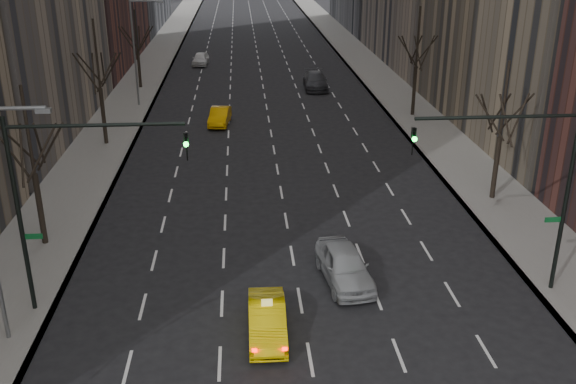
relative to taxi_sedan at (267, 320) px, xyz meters
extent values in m
cube|color=slate|center=(-10.78, 60.37, -0.59)|extent=(4.50, 320.00, 0.15)
cube|color=slate|center=(13.72, 60.37, -0.59)|extent=(4.50, 320.00, 0.15)
cylinder|color=black|center=(-10.53, 8.37, 1.27)|extent=(0.28, 0.28, 3.57)
cylinder|color=black|center=(-10.53, 8.37, 5.18)|extent=(0.16, 0.16, 4.25)
cylinder|color=black|center=(-10.38, 9.22, 4.29)|extent=(0.42, 1.80, 2.52)
cylinder|color=black|center=(-9.72, 8.67, 4.29)|extent=(1.74, 0.72, 2.52)
cylinder|color=black|center=(-9.87, 7.82, 4.29)|extent=(1.46, 1.25, 2.52)
cylinder|color=black|center=(-10.68, 7.52, 4.29)|extent=(0.42, 1.80, 2.52)
cylinder|color=black|center=(-11.34, 8.08, 4.29)|extent=(1.74, 0.72, 2.52)
cylinder|color=black|center=(-11.19, 8.93, 4.29)|extent=(1.46, 1.25, 2.52)
cylinder|color=black|center=(-10.53, 24.37, 1.48)|extent=(0.28, 0.28, 3.99)
cylinder|color=black|center=(-10.53, 24.37, 5.85)|extent=(0.16, 0.16, 4.75)
cylinder|color=black|center=(-10.38, 25.22, 4.71)|extent=(0.42, 1.80, 2.52)
cylinder|color=black|center=(-9.72, 24.67, 4.71)|extent=(1.74, 0.72, 2.52)
cylinder|color=black|center=(-9.87, 23.82, 4.71)|extent=(1.46, 1.25, 2.52)
cylinder|color=black|center=(-10.68, 23.52, 4.71)|extent=(0.42, 1.80, 2.52)
cylinder|color=black|center=(-11.34, 24.08, 4.71)|extent=(1.74, 0.72, 2.52)
cylinder|color=black|center=(-11.19, 24.93, 4.71)|extent=(1.46, 1.25, 2.52)
cylinder|color=black|center=(-10.53, 42.37, 1.17)|extent=(0.28, 0.28, 3.36)
cylinder|color=black|center=(-10.53, 42.37, 4.85)|extent=(0.16, 0.16, 4.00)
cylinder|color=black|center=(-10.38, 43.22, 4.08)|extent=(0.42, 1.80, 2.52)
cylinder|color=black|center=(-9.72, 42.67, 4.08)|extent=(1.74, 0.72, 2.52)
cylinder|color=black|center=(-9.87, 41.82, 4.08)|extent=(1.46, 1.25, 2.52)
cylinder|color=black|center=(-10.68, 41.52, 4.08)|extent=(0.42, 1.80, 2.52)
cylinder|color=black|center=(-11.34, 42.08, 4.08)|extent=(1.74, 0.72, 2.52)
cylinder|color=black|center=(-11.19, 42.93, 4.08)|extent=(1.46, 1.25, 2.52)
cylinder|color=black|center=(13.47, 12.37, 1.27)|extent=(0.28, 0.28, 3.57)
cylinder|color=black|center=(13.47, 12.37, 5.18)|extent=(0.16, 0.16, 4.25)
cylinder|color=black|center=(13.62, 13.22, 4.29)|extent=(0.42, 1.80, 2.52)
cylinder|color=black|center=(14.28, 12.67, 4.29)|extent=(1.74, 0.72, 2.52)
cylinder|color=black|center=(14.13, 11.82, 4.29)|extent=(1.46, 1.25, 2.52)
cylinder|color=black|center=(13.32, 11.52, 4.29)|extent=(0.42, 1.80, 2.52)
cylinder|color=black|center=(12.66, 12.08, 4.29)|extent=(1.74, 0.72, 2.52)
cylinder|color=black|center=(12.81, 12.93, 4.29)|extent=(1.46, 1.25, 2.52)
cylinder|color=black|center=(13.47, 30.37, 1.48)|extent=(0.28, 0.28, 3.99)
cylinder|color=black|center=(13.47, 30.37, 5.85)|extent=(0.16, 0.16, 4.75)
cylinder|color=black|center=(13.62, 31.22, 4.71)|extent=(0.42, 1.80, 2.52)
cylinder|color=black|center=(14.28, 30.67, 4.71)|extent=(1.74, 0.72, 2.52)
cylinder|color=black|center=(14.13, 29.82, 4.71)|extent=(1.46, 1.25, 2.52)
cylinder|color=black|center=(13.32, 29.52, 4.71)|extent=(0.42, 1.80, 2.52)
cylinder|color=black|center=(12.66, 30.08, 4.71)|extent=(1.74, 0.72, 2.52)
cylinder|color=black|center=(12.81, 30.93, 4.71)|extent=(1.46, 1.25, 2.52)
cylinder|color=black|center=(-9.33, 2.37, 3.49)|extent=(0.18, 0.18, 8.00)
cylinder|color=black|center=(-6.08, 2.37, 7.09)|extent=(6.50, 0.14, 0.14)
imported|color=black|center=(-2.83, 2.37, 6.19)|extent=(0.18, 0.22, 1.10)
sphere|color=#0CFF33|center=(-2.83, 2.19, 6.34)|extent=(0.20, 0.20, 0.20)
cube|color=#0C5926|center=(-8.93, 2.37, 2.69)|extent=(0.70, 0.04, 0.22)
cylinder|color=black|center=(12.27, 2.37, 3.49)|extent=(0.18, 0.18, 8.00)
cylinder|color=black|center=(9.02, 2.37, 7.09)|extent=(6.50, 0.14, 0.14)
imported|color=black|center=(5.77, 2.37, 6.19)|extent=(0.18, 0.22, 1.10)
sphere|color=#0CFF33|center=(5.77, 2.19, 6.34)|extent=(0.20, 0.20, 0.20)
cube|color=#0C5926|center=(11.87, 2.37, 2.69)|extent=(0.70, 0.04, 0.22)
cylinder|color=slate|center=(-8.43, 0.37, 8.29)|extent=(2.60, 0.14, 0.14)
cube|color=slate|center=(-7.23, 0.37, 8.19)|extent=(0.50, 0.22, 0.15)
cylinder|color=slate|center=(-9.73, 35.37, 3.99)|extent=(0.16, 0.16, 9.00)
cylinder|color=slate|center=(-8.43, 35.37, 8.29)|extent=(2.60, 0.14, 0.14)
cube|color=slate|center=(-7.23, 35.37, 8.19)|extent=(0.50, 0.22, 0.15)
imported|color=yellow|center=(0.00, 0.00, 0.00)|extent=(1.43, 4.02, 1.32)
imported|color=#9FA2A6|center=(3.55, 3.82, 0.13)|extent=(2.41, 4.82, 1.58)
imported|color=#F0A505|center=(-2.47, 29.08, 0.01)|extent=(1.87, 4.23, 1.35)
imported|color=#323237|center=(6.55, 41.02, 0.12)|extent=(2.36, 5.47, 1.57)
imported|color=white|center=(-5.27, 54.01, 0.04)|extent=(1.99, 4.25, 1.41)
camera|label=1|loc=(-0.75, -20.63, 13.64)|focal=40.00mm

